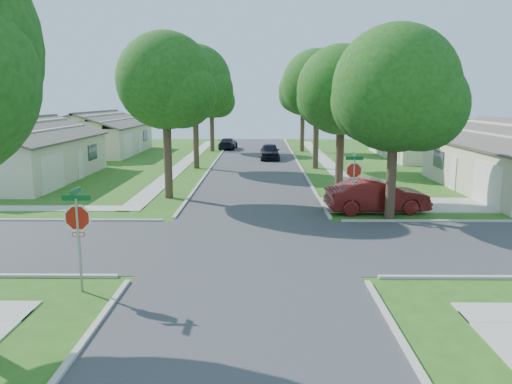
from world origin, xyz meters
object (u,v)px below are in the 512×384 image
at_px(stop_sign_sw, 78,222).
at_px(stop_sign_ne, 354,173).
at_px(house_ne_far, 427,141).
at_px(car_driveway, 377,196).
at_px(house_nw_near, 17,158).
at_px(car_curb_west, 228,144).
at_px(tree_e_mid, 318,88).
at_px(tree_e_near, 343,94).
at_px(tree_w_near, 167,85).
at_px(tree_w_far, 212,98).
at_px(house_nw_far, 98,138).
at_px(tree_e_far, 303,93).
at_px(tree_w_mid, 196,85).
at_px(car_curb_east, 270,151).
at_px(tree_ne_corner, 397,95).

bearing_deg(stop_sign_sw, stop_sign_ne, 45.00).
bearing_deg(house_ne_far, car_driveway, -113.04).
height_order(house_nw_near, car_curb_west, house_nw_near).
bearing_deg(car_driveway, tree_e_mid, -0.97).
bearing_deg(tree_e_near, tree_e_mid, 89.97).
bearing_deg(tree_w_near, house_ne_far, 44.09).
xyz_separation_m(stop_sign_sw, tree_w_near, (0.06, 13.71, 4.08)).
bearing_deg(tree_w_far, tree_e_mid, -54.10).
height_order(house_ne_far, house_nw_near, same).
bearing_deg(house_nw_far, house_ne_far, -5.36).
xyz_separation_m(stop_sign_sw, tree_e_far, (9.45, 38.71, 3.95)).
bearing_deg(house_ne_far, tree_w_far, 166.36).
xyz_separation_m(tree_w_mid, car_curb_east, (5.84, 5.94, -5.76)).
bearing_deg(house_nw_near, stop_sign_sw, -60.17).
distance_m(house_nw_far, car_curb_east, 17.94).
relative_size(tree_w_near, tree_w_far, 1.12).
relative_size(stop_sign_sw, car_curb_east, 0.70).
relative_size(tree_e_near, tree_ne_corner, 0.96).
distance_m(stop_sign_ne, car_curb_west, 32.50).
distance_m(tree_e_near, car_curb_west, 28.77).
relative_size(tree_w_mid, house_ne_far, 0.70).
bearing_deg(house_nw_far, tree_e_mid, -27.91).
height_order(tree_e_near, car_curb_east, tree_e_near).
xyz_separation_m(tree_e_near, house_nw_far, (-20.74, 22.99, -4.13)).
bearing_deg(stop_sign_ne, house_nw_far, 127.16).
distance_m(stop_sign_ne, tree_w_near, 11.07).
relative_size(tree_ne_corner, house_ne_far, 0.64).
xyz_separation_m(tree_w_near, house_nw_near, (-11.35, 5.99, -4.60)).
xyz_separation_m(tree_e_mid, car_curb_east, (-3.56, 5.94, -5.52)).
relative_size(tree_e_mid, tree_w_far, 1.15).
xyz_separation_m(tree_w_far, house_nw_near, (-11.34, -19.01, -3.99)).
distance_m(car_driveway, car_curb_west, 32.04).
height_order(tree_e_mid, tree_w_mid, tree_w_mid).
bearing_deg(tree_ne_corner, house_nw_far, 128.81).
bearing_deg(stop_sign_ne, house_ne_far, 65.07).
height_order(tree_w_far, car_curb_west, tree_w_far).
relative_size(tree_w_far, car_driveway, 1.65).
bearing_deg(house_ne_far, house_nw_near, -156.36).
height_order(tree_w_far, car_driveway, tree_w_far).
relative_size(stop_sign_sw, tree_e_mid, 0.32).
bearing_deg(tree_e_near, tree_w_mid, 128.05).
relative_size(stop_sign_ne, tree_w_mid, 0.31).
distance_m(tree_ne_corner, car_curb_east, 23.82).
xyz_separation_m(tree_e_mid, car_curb_west, (-7.96, 15.19, -5.64)).
bearing_deg(car_curb_east, tree_e_far, 62.85).
relative_size(tree_w_near, house_nw_far, 0.66).
distance_m(stop_sign_sw, tree_ne_corner, 14.64).
bearing_deg(tree_e_far, tree_w_far, -180.00).
bearing_deg(tree_e_mid, car_curb_east, 120.93).
distance_m(house_ne_far, car_curb_east, 14.95).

